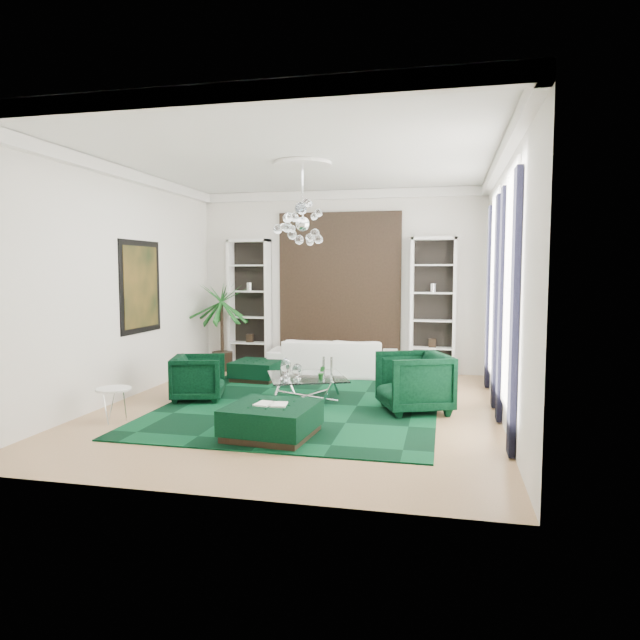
% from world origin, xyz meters
% --- Properties ---
extents(floor, '(6.00, 7.00, 0.02)m').
position_xyz_m(floor, '(0.00, 0.00, -0.01)').
color(floor, tan).
rests_on(floor, ground).
extents(ceiling, '(6.00, 7.00, 0.02)m').
position_xyz_m(ceiling, '(0.00, 0.00, 3.81)').
color(ceiling, white).
rests_on(ceiling, ground).
extents(wall_back, '(6.00, 0.02, 3.80)m').
position_xyz_m(wall_back, '(0.00, 3.51, 1.90)').
color(wall_back, silver).
rests_on(wall_back, ground).
extents(wall_front, '(6.00, 0.02, 3.80)m').
position_xyz_m(wall_front, '(0.00, -3.51, 1.90)').
color(wall_front, silver).
rests_on(wall_front, ground).
extents(wall_left, '(0.02, 7.00, 3.80)m').
position_xyz_m(wall_left, '(-3.01, 0.00, 1.90)').
color(wall_left, silver).
rests_on(wall_left, ground).
extents(wall_right, '(0.02, 7.00, 3.80)m').
position_xyz_m(wall_right, '(3.01, 0.00, 1.90)').
color(wall_right, silver).
rests_on(wall_right, ground).
extents(crown_molding, '(6.00, 7.00, 0.18)m').
position_xyz_m(crown_molding, '(0.00, 0.00, 3.70)').
color(crown_molding, white).
rests_on(crown_molding, ceiling).
extents(ceiling_medallion, '(0.90, 0.90, 0.05)m').
position_xyz_m(ceiling_medallion, '(0.00, 0.30, 3.77)').
color(ceiling_medallion, white).
rests_on(ceiling_medallion, ceiling).
extents(tapestry, '(2.50, 0.06, 2.80)m').
position_xyz_m(tapestry, '(0.00, 3.46, 1.90)').
color(tapestry, black).
rests_on(tapestry, wall_back).
extents(shelving_left, '(0.90, 0.38, 2.80)m').
position_xyz_m(shelving_left, '(-1.95, 3.31, 1.40)').
color(shelving_left, white).
rests_on(shelving_left, floor).
extents(shelving_right, '(0.90, 0.38, 2.80)m').
position_xyz_m(shelving_right, '(1.95, 3.31, 1.40)').
color(shelving_right, white).
rests_on(shelving_right, floor).
extents(painting, '(0.04, 1.30, 1.60)m').
position_xyz_m(painting, '(-2.97, 0.60, 1.85)').
color(painting, black).
rests_on(painting, wall_left).
extents(window_near, '(0.03, 1.10, 2.90)m').
position_xyz_m(window_near, '(2.99, -0.90, 1.90)').
color(window_near, white).
rests_on(window_near, wall_right).
extents(curtain_near_a, '(0.07, 0.30, 3.25)m').
position_xyz_m(curtain_near_a, '(2.96, -1.68, 1.65)').
color(curtain_near_a, black).
rests_on(curtain_near_a, floor).
extents(curtain_near_b, '(0.07, 0.30, 3.25)m').
position_xyz_m(curtain_near_b, '(2.96, -0.12, 1.65)').
color(curtain_near_b, black).
rests_on(curtain_near_b, floor).
extents(window_far, '(0.03, 1.10, 2.90)m').
position_xyz_m(window_far, '(2.99, 1.50, 1.90)').
color(window_far, white).
rests_on(window_far, wall_right).
extents(curtain_far_a, '(0.07, 0.30, 3.25)m').
position_xyz_m(curtain_far_a, '(2.96, 0.72, 1.65)').
color(curtain_far_a, black).
rests_on(curtain_far_a, floor).
extents(curtain_far_b, '(0.07, 0.30, 3.25)m').
position_xyz_m(curtain_far_b, '(2.96, 2.28, 1.65)').
color(curtain_far_b, black).
rests_on(curtain_far_b, floor).
extents(rug, '(4.20, 5.00, 0.02)m').
position_xyz_m(rug, '(0.00, 0.30, 0.01)').
color(rug, black).
rests_on(rug, floor).
extents(sofa, '(2.63, 1.18, 0.75)m').
position_xyz_m(sofa, '(0.00, 2.85, 0.37)').
color(sofa, white).
rests_on(sofa, floor).
extents(armchair_left, '(1.01, 1.00, 0.75)m').
position_xyz_m(armchair_left, '(-1.75, 0.20, 0.38)').
color(armchair_left, black).
rests_on(armchair_left, floor).
extents(armchair_right, '(1.28, 1.27, 0.90)m').
position_xyz_m(armchair_right, '(1.75, 0.20, 0.45)').
color(armchair_right, black).
rests_on(armchair_right, floor).
extents(coffee_table, '(1.56, 1.56, 0.41)m').
position_xyz_m(coffee_table, '(0.00, 0.55, 0.21)').
color(coffee_table, white).
rests_on(coffee_table, floor).
extents(ottoman_side, '(0.94, 0.94, 0.39)m').
position_xyz_m(ottoman_side, '(-1.35, 2.00, 0.19)').
color(ottoman_side, black).
rests_on(ottoman_side, floor).
extents(ottoman_front, '(1.16, 1.16, 0.43)m').
position_xyz_m(ottoman_front, '(0.05, -1.55, 0.21)').
color(ottoman_front, black).
rests_on(ottoman_front, floor).
extents(book, '(0.41, 0.27, 0.03)m').
position_xyz_m(book, '(0.05, -1.55, 0.44)').
color(book, white).
rests_on(book, ottoman_front).
extents(side_table, '(0.58, 0.58, 0.47)m').
position_xyz_m(side_table, '(-2.35, -1.30, 0.23)').
color(side_table, white).
rests_on(side_table, floor).
extents(palm, '(1.63, 1.63, 2.40)m').
position_xyz_m(palm, '(-2.45, 2.95, 1.20)').
color(palm, '#19591E').
rests_on(palm, floor).
extents(chandelier, '(0.93, 0.93, 0.80)m').
position_xyz_m(chandelier, '(0.00, 0.30, 2.85)').
color(chandelier, white).
rests_on(chandelier, ceiling).
extents(table_plant, '(0.14, 0.12, 0.22)m').
position_xyz_m(table_plant, '(0.30, 0.30, 0.52)').
color(table_plant, '#19591E').
rests_on(table_plant, coffee_table).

